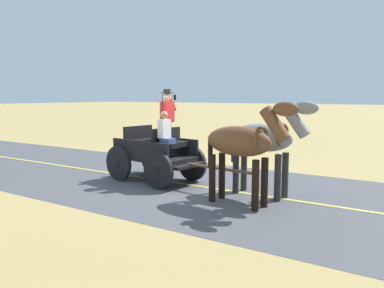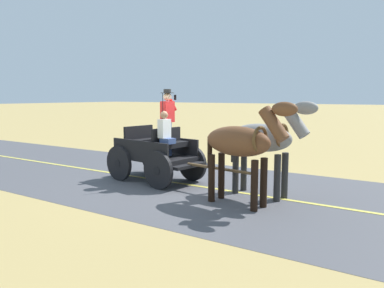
% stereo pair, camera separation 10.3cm
% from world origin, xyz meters
% --- Properties ---
extents(ground_plane, '(200.00, 200.00, 0.00)m').
position_xyz_m(ground_plane, '(0.00, 0.00, 0.00)').
color(ground_plane, tan).
extents(road_surface, '(6.04, 160.00, 0.01)m').
position_xyz_m(road_surface, '(0.00, 0.00, 0.00)').
color(road_surface, '#4C4C51').
rests_on(road_surface, ground).
extents(road_centre_stripe, '(0.12, 160.00, 0.00)m').
position_xyz_m(road_centre_stripe, '(0.00, 0.00, 0.01)').
color(road_centre_stripe, '#DBCC4C').
rests_on(road_centre_stripe, road_surface).
extents(horse_drawn_carriage, '(1.72, 4.51, 2.50)m').
position_xyz_m(horse_drawn_carriage, '(0.06, -0.51, 0.82)').
color(horse_drawn_carriage, black).
rests_on(horse_drawn_carriage, ground).
extents(horse_near_side, '(0.74, 2.14, 2.21)m').
position_xyz_m(horse_near_side, '(0.00, 2.55, 1.32)').
color(horse_near_side, gray).
rests_on(horse_near_side, ground).
extents(horse_off_side, '(0.76, 2.15, 2.21)m').
position_xyz_m(horse_off_side, '(0.93, 2.43, 1.32)').
color(horse_off_side, brown).
rests_on(horse_off_side, ground).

